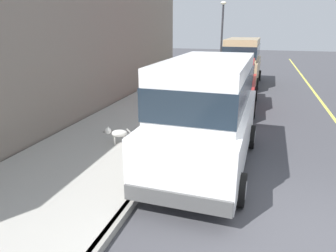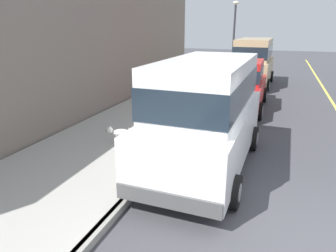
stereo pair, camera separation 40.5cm
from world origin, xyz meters
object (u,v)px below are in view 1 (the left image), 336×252
object	(u,v)px
car_white_van	(207,109)
dog_white	(117,133)
car_tan_van	(242,59)
street_lamp	(222,30)
car_red_sedan	(232,84)

from	to	relation	value
car_white_van	dog_white	distance (m)	2.71
car_white_van	car_tan_van	world-z (taller)	same
car_tan_van	street_lamp	world-z (taller)	street_lamp
car_white_van	street_lamp	bearing A→B (deg)	95.95
car_white_van	dog_white	bearing A→B (deg)	170.85
car_tan_van	car_white_van	bearing A→B (deg)	-90.28
car_tan_van	street_lamp	xyz separation A→B (m)	(-1.41, 1.82, 1.51)
dog_white	car_white_van	bearing A→B (deg)	-9.15
car_white_van	street_lamp	xyz separation A→B (m)	(-1.35, 12.96, 1.51)
car_tan_van	dog_white	size ratio (longest dim) A/B	7.16
car_red_sedan	car_tan_van	size ratio (longest dim) A/B	0.93
dog_white	street_lamp	size ratio (longest dim) A/B	0.16
car_red_sedan	dog_white	size ratio (longest dim) A/B	6.66
car_red_sedan	street_lamp	bearing A→B (deg)	100.94
street_lamp	car_white_van	bearing A→B (deg)	-84.05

